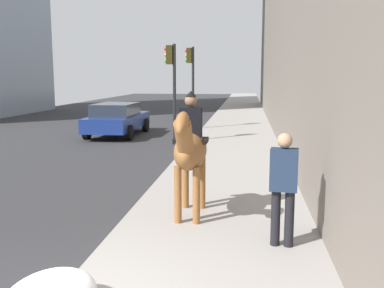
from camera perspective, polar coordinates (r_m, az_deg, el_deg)
The scene contains 5 objects.
mounted_horse_near at distance 7.80m, azimuth -0.26°, elevation -0.63°, with size 2.15×0.60×2.25m.
pedestrian_greeting at distance 6.63m, azimuth 11.73°, elevation -4.82°, with size 0.31×0.43×1.70m.
car_near_lane at distance 19.81m, azimuth -9.61°, elevation 3.25°, with size 4.60×2.07×1.44m.
traffic_light_near_curb at distance 16.81m, azimuth -2.59°, elevation 8.52°, with size 0.20×0.44×3.80m.
traffic_light_far_curb at distance 21.14m, azimuth -0.11°, elevation 8.87°, with size 0.20×0.44×3.97m.
Camera 1 is at (-3.91, -2.17, 2.64)m, focal length 41.34 mm.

